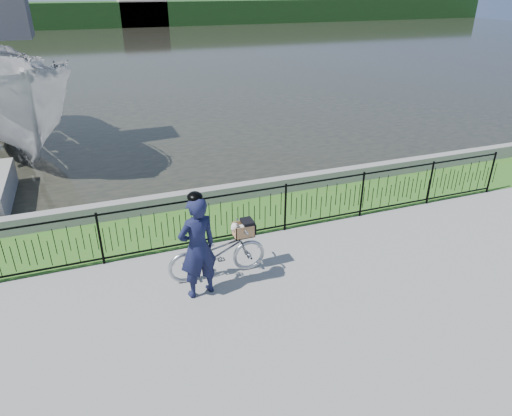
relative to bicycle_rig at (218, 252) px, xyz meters
name	(u,v)px	position (x,y,z in m)	size (l,w,h in m)	color
ground	(271,276)	(0.94, -0.40, -0.51)	(120.00, 120.00, 0.00)	gray
grass_strip	(230,218)	(0.94, 2.20, -0.51)	(60.00, 2.00, 0.01)	#346720
water	(115,54)	(0.94, 32.60, -0.51)	(120.00, 120.00, 0.00)	#27271E
quay_wall	(218,194)	(0.94, 3.20, -0.31)	(60.00, 0.30, 0.40)	gray
fence	(243,215)	(0.94, 1.20, 0.06)	(14.00, 0.06, 1.15)	black
far_treeline	(94,15)	(0.94, 59.60, 0.99)	(120.00, 6.00, 3.00)	#1F451A
far_building_right	(143,13)	(6.94, 58.10, 1.09)	(6.00, 3.00, 3.20)	#A19481
bicycle_rig	(218,252)	(0.00, 0.00, 0.00)	(1.91, 0.67, 1.11)	#A6AAB2
cyclist	(197,247)	(-0.48, -0.45, 0.48)	(0.80, 0.62, 2.01)	#141737
boat_near	(8,96)	(-4.20, 9.41, 1.33)	(5.55, 9.36, 5.19)	#B5B5B6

